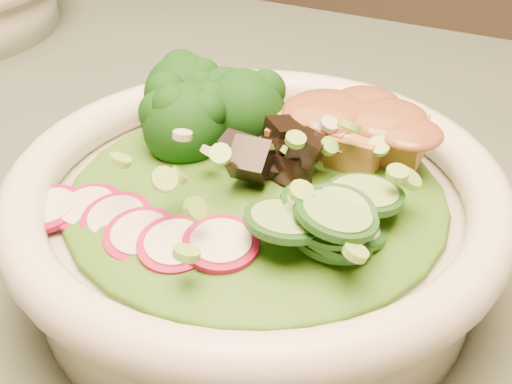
% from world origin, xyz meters
% --- Properties ---
extents(dining_table, '(1.20, 0.80, 0.75)m').
position_xyz_m(dining_table, '(0.00, 0.00, 0.64)').
color(dining_table, black).
rests_on(dining_table, ground).
extents(salad_bowl, '(0.29, 0.29, 0.08)m').
position_xyz_m(salad_bowl, '(0.18, -0.06, 0.79)').
color(salad_bowl, silver).
rests_on(salad_bowl, dining_table).
extents(lettuce_bed, '(0.22, 0.22, 0.03)m').
position_xyz_m(lettuce_bed, '(0.18, -0.06, 0.81)').
color(lettuce_bed, '#225A12').
rests_on(lettuce_bed, salad_bowl).
extents(broccoli_florets, '(0.09, 0.08, 0.05)m').
position_xyz_m(broccoli_florets, '(0.12, -0.03, 0.83)').
color(broccoli_florets, black).
rests_on(broccoli_florets, salad_bowl).
extents(radish_slices, '(0.12, 0.05, 0.02)m').
position_xyz_m(radish_slices, '(0.15, -0.12, 0.82)').
color(radish_slices, maroon).
rests_on(radish_slices, salad_bowl).
extents(cucumber_slices, '(0.08, 0.08, 0.04)m').
position_xyz_m(cucumber_slices, '(0.24, -0.10, 0.83)').
color(cucumber_slices, '#7FAE61').
rests_on(cucumber_slices, salad_bowl).
extents(mushroom_heap, '(0.08, 0.08, 0.04)m').
position_xyz_m(mushroom_heap, '(0.19, -0.05, 0.83)').
color(mushroom_heap, black).
rests_on(mushroom_heap, salad_bowl).
extents(tofu_cubes, '(0.10, 0.07, 0.04)m').
position_xyz_m(tofu_cubes, '(0.22, -0.00, 0.83)').
color(tofu_cubes, '#9D6234').
rests_on(tofu_cubes, salad_bowl).
extents(peanut_sauce, '(0.07, 0.06, 0.02)m').
position_xyz_m(peanut_sauce, '(0.22, -0.00, 0.84)').
color(peanut_sauce, brown).
rests_on(peanut_sauce, tofu_cubes).
extents(scallion_garnish, '(0.21, 0.21, 0.03)m').
position_xyz_m(scallion_garnish, '(0.18, -0.06, 0.84)').
color(scallion_garnish, '#79BA41').
rests_on(scallion_garnish, salad_bowl).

